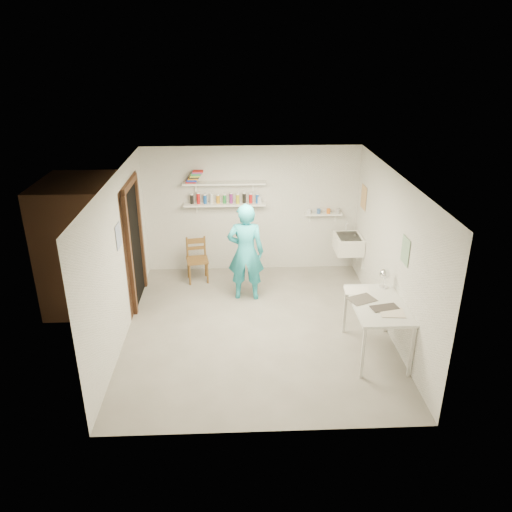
{
  "coord_description": "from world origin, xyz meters",
  "views": [
    {
      "loc": [
        -0.31,
        -6.69,
        4.11
      ],
      "look_at": [
        0.0,
        0.4,
        1.05
      ],
      "focal_mm": 35.0,
      "sensor_mm": 36.0,
      "label": 1
    }
  ],
  "objects_px": {
    "man": "(246,252)",
    "wall_clock": "(244,232)",
    "belfast_sink": "(348,244)",
    "work_table": "(376,328)",
    "desk_lamp": "(385,274)",
    "wooden_chair": "(197,260)"
  },
  "relations": [
    {
      "from": "wooden_chair",
      "to": "work_table",
      "type": "relative_size",
      "value": 0.69
    },
    {
      "from": "man",
      "to": "desk_lamp",
      "type": "xyz_separation_m",
      "value": [
        1.98,
        -1.29,
        0.17
      ]
    },
    {
      "from": "wall_clock",
      "to": "desk_lamp",
      "type": "height_order",
      "value": "wall_clock"
    },
    {
      "from": "wall_clock",
      "to": "desk_lamp",
      "type": "relative_size",
      "value": 2.04
    },
    {
      "from": "man",
      "to": "work_table",
      "type": "height_order",
      "value": "man"
    },
    {
      "from": "belfast_sink",
      "to": "work_table",
      "type": "xyz_separation_m",
      "value": [
        -0.11,
        -2.44,
        -0.3
      ]
    },
    {
      "from": "man",
      "to": "wall_clock",
      "type": "xyz_separation_m",
      "value": [
        -0.02,
        0.22,
        0.28
      ]
    },
    {
      "from": "man",
      "to": "wooden_chair",
      "type": "distance_m",
      "value": 1.21
    },
    {
      "from": "belfast_sink",
      "to": "man",
      "type": "height_order",
      "value": "man"
    },
    {
      "from": "work_table",
      "to": "desk_lamp",
      "type": "bearing_deg",
      "value": 67.58
    },
    {
      "from": "work_table",
      "to": "desk_lamp",
      "type": "height_order",
      "value": "desk_lamp"
    },
    {
      "from": "belfast_sink",
      "to": "desk_lamp",
      "type": "xyz_separation_m",
      "value": [
        0.09,
        -1.96,
        0.32
      ]
    },
    {
      "from": "wooden_chair",
      "to": "desk_lamp",
      "type": "height_order",
      "value": "desk_lamp"
    },
    {
      "from": "belfast_sink",
      "to": "work_table",
      "type": "bearing_deg",
      "value": -92.58
    },
    {
      "from": "belfast_sink",
      "to": "desk_lamp",
      "type": "bearing_deg",
      "value": -87.44
    },
    {
      "from": "man",
      "to": "wall_clock",
      "type": "height_order",
      "value": "man"
    },
    {
      "from": "desk_lamp",
      "to": "wall_clock",
      "type": "bearing_deg",
      "value": 142.99
    },
    {
      "from": "belfast_sink",
      "to": "wall_clock",
      "type": "height_order",
      "value": "wall_clock"
    },
    {
      "from": "man",
      "to": "desk_lamp",
      "type": "height_order",
      "value": "man"
    },
    {
      "from": "man",
      "to": "work_table",
      "type": "xyz_separation_m",
      "value": [
        1.79,
        -1.77,
        -0.45
      ]
    },
    {
      "from": "wooden_chair",
      "to": "work_table",
      "type": "xyz_separation_m",
      "value": [
        2.66,
        -2.47,
        -0.01
      ]
    },
    {
      "from": "wall_clock",
      "to": "wooden_chair",
      "type": "bearing_deg",
      "value": 154.87
    }
  ]
}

